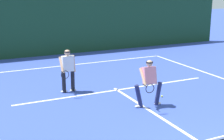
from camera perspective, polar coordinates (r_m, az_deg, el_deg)
name	(u,v)px	position (r m, az deg, el deg)	size (l,w,h in m)	color
court_line_baseline_far	(77,64)	(16.11, -6.26, 1.02)	(9.48, 0.10, 0.01)	white
court_line_service	(117,90)	(12.05, 0.95, -3.57)	(7.72, 0.10, 0.01)	white
court_line_centre	(162,118)	(9.65, 8.86, -8.48)	(0.10, 6.40, 0.01)	white
player_near	(149,81)	(10.25, 6.60, -2.05)	(0.99, 0.83, 1.54)	#1E234C
player_far	(68,69)	(11.68, -7.88, 0.15)	(0.74, 0.82, 1.59)	black
tennis_ball	(162,96)	(11.41, 8.90, -4.64)	(0.07, 0.07, 0.07)	#D1E033
back_fence_windscreen	(60,25)	(18.46, -9.32, 7.97)	(22.03, 0.12, 3.39)	#183C25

